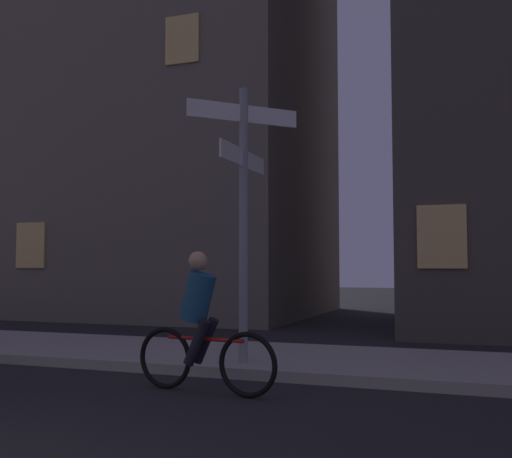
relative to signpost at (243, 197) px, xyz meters
The scene contains 4 objects.
sidewalk_kerb 2.59m from the signpost, 129.12° to the left, with size 40.00×2.72×0.14m, color #9E9991.
signpost is the anchor object (origin of this frame).
cyclist 2.12m from the signpost, 89.86° to the right, with size 1.81×0.37×1.61m.
building_left_block 13.89m from the signpost, 131.36° to the left, with size 13.24×7.71×17.96m.
Camera 1 is at (3.70, -2.21, 1.43)m, focal length 42.62 mm.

